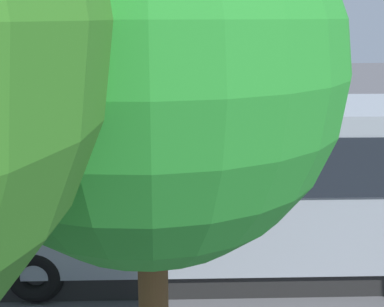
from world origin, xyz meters
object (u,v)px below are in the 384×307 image
object	(u,v)px
spectator_right	(178,175)
spectator_far_right	(124,175)
tour_bus	(224,189)
spectator_left	(268,172)
spectator_far_left	(332,171)
stunt_motorcycle	(155,137)
spectator_centre	(232,174)
tree_far	(148,42)
parked_motorcycle_silver	(126,208)
traffic_cone	(227,154)

from	to	relation	value
spectator_right	spectator_far_right	xyz separation A→B (m)	(1.33, -0.17, -0.03)
tour_bus	spectator_left	distance (m)	3.54
spectator_far_left	stunt_motorcycle	xyz separation A→B (m)	(4.34, -4.25, -0.01)
spectator_left	stunt_motorcycle	bearing A→B (deg)	-54.96
spectator_far_left	spectator_left	world-z (taller)	spectator_far_left
spectator_right	spectator_centre	bearing A→B (deg)	172.10
tree_far	parked_motorcycle_silver	bearing A→B (deg)	-84.84
parked_motorcycle_silver	spectator_left	bearing A→B (deg)	-166.63
spectator_far_left	spectator_far_right	xyz separation A→B (m)	(5.16, -0.25, -0.06)
tour_bus	spectator_right	bearing A→B (deg)	-76.48
tour_bus	traffic_cone	world-z (taller)	tour_bus
spectator_far_left	spectator_centre	bearing A→B (deg)	2.31
spectator_far_right	parked_motorcycle_silver	size ratio (longest dim) A/B	0.83
parked_motorcycle_silver	tree_far	world-z (taller)	tree_far
spectator_centre	spectator_right	world-z (taller)	spectator_centre
spectator_right	stunt_motorcycle	bearing A→B (deg)	-82.97
spectator_far_left	spectator_centre	distance (m)	2.54
traffic_cone	tour_bus	bearing A→B (deg)	80.94
spectator_right	tree_far	bearing A→B (deg)	84.55
spectator_right	tree_far	xyz separation A→B (m)	(0.68, 7.18, 3.53)
spectator_centre	parked_motorcycle_silver	size ratio (longest dim) A/B	0.89
spectator_far_left	spectator_far_right	bearing A→B (deg)	-2.78
spectator_left	tree_far	world-z (taller)	tree_far
spectator_left	parked_motorcycle_silver	size ratio (longest dim) A/B	0.83
tour_bus	traffic_cone	bearing A→B (deg)	-99.06
stunt_motorcycle	tree_far	distance (m)	11.88
spectator_far_right	stunt_motorcycle	world-z (taller)	stunt_motorcycle
spectator_left	spectator_right	distance (m)	2.29
spectator_far_left	spectator_far_right	distance (m)	5.17
spectator_centre	spectator_far_right	xyz separation A→B (m)	(2.63, -0.35, -0.08)
spectator_left	tree_far	size ratio (longest dim) A/B	0.25
spectator_right	traffic_cone	size ratio (longest dim) A/B	2.76
spectator_far_left	tree_far	size ratio (longest dim) A/B	0.27
spectator_centre	tree_far	distance (m)	8.06
stunt_motorcycle	spectator_centre	bearing A→B (deg)	112.56
spectator_far_left	parked_motorcycle_silver	xyz separation A→B (m)	(5.10, 0.59, -0.59)
spectator_right	tree_far	distance (m)	8.02
parked_motorcycle_silver	stunt_motorcycle	distance (m)	4.93
spectator_left	spectator_centre	bearing A→B (deg)	19.94
spectator_left	traffic_cone	size ratio (longest dim) A/B	2.70
spectator_left	spectator_centre	world-z (taller)	spectator_centre
spectator_far_right	parked_motorcycle_silver	distance (m)	0.99
tree_far	tour_bus	bearing A→B (deg)	-108.05
spectator_centre	traffic_cone	world-z (taller)	spectator_centre
parked_motorcycle_silver	stunt_motorcycle	bearing A→B (deg)	-98.90
spectator_far_right	spectator_left	bearing A→B (deg)	-179.90
spectator_left	stunt_motorcycle	world-z (taller)	stunt_motorcycle
tour_bus	spectator_left	world-z (taller)	tour_bus
spectator_centre	parked_motorcycle_silver	world-z (taller)	spectator_centre
spectator_left	parked_motorcycle_silver	bearing A→B (deg)	13.37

